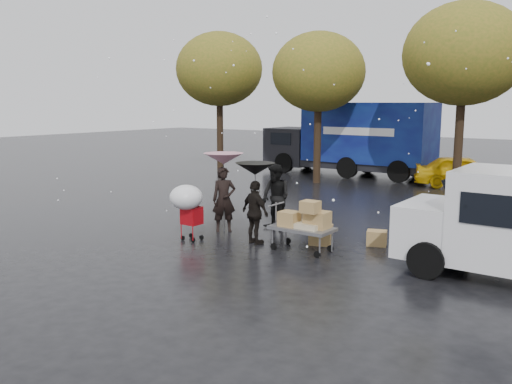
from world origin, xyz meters
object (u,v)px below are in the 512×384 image
Objects in this scene: vendor_cart at (305,222)px; yellow_taxi at (463,171)px; person_black at (255,212)px; shopping_cart at (187,200)px; blue_truck at (353,139)px; person_pink at (224,200)px.

vendor_cart is 0.39× the size of yellow_taxi.
person_black is at bearing -174.99° from vendor_cart.
shopping_cart is at bearing 145.68° from yellow_taxi.
blue_truck is (-2.25, 14.14, 0.69)m from shopping_cart.
vendor_cart is 12.38m from yellow_taxi.
shopping_cart is (-2.91, -0.93, 0.34)m from vendor_cart.
shopping_cart is (-0.08, -1.38, 0.17)m from person_pink.
vendor_cart is at bearing -56.27° from person_pink.
blue_truck is at bearing 99.06° from shopping_cart.
yellow_taxi is (3.24, 13.30, -0.40)m from shopping_cart.
person_black is 1.10× the size of shopping_cart.
shopping_cart is 14.33m from blue_truck.
person_black is at bearing 151.63° from yellow_taxi.
person_pink is 1.22× the size of shopping_cart.
blue_truck is (-5.17, 13.21, 1.03)m from vendor_cart.
blue_truck is at bearing 53.16° from person_pink.
person_black is 12.61m from yellow_taxi.
person_black is 0.41× the size of yellow_taxi.
person_black is 0.19× the size of blue_truck.
shopping_cart is 13.70m from yellow_taxi.
person_black reaches higher than vendor_cart.
person_black is at bearing 27.67° from shopping_cart.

